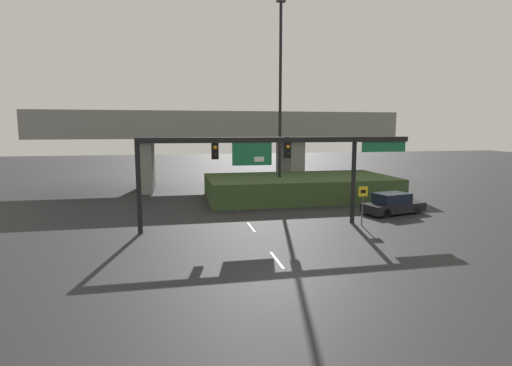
# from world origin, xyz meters

# --- Properties ---
(ground_plane) EXTENTS (160.00, 160.00, 0.00)m
(ground_plane) POSITION_xyz_m (0.00, 0.00, 0.00)
(ground_plane) COLOR #262628
(lane_markings) EXTENTS (0.14, 21.28, 0.01)m
(lane_markings) POSITION_xyz_m (0.00, 11.82, 0.00)
(lane_markings) COLOR silver
(lane_markings) RESTS_ON ground
(signal_gantry) EXTENTS (16.81, 0.44, 5.49)m
(signal_gantry) POSITION_xyz_m (1.30, 8.44, 4.50)
(signal_gantry) COLOR black
(signal_gantry) RESTS_ON ground
(speed_limit_sign) EXTENTS (0.60, 0.11, 2.51)m
(speed_limit_sign) POSITION_xyz_m (6.82, 7.64, 1.63)
(speed_limit_sign) COLOR #4C4C4C
(speed_limit_sign) RESTS_ON ground
(highway_light_pole_near) EXTENTS (0.70, 0.36, 16.27)m
(highway_light_pole_near) POSITION_xyz_m (4.17, 17.66, 8.51)
(highway_light_pole_near) COLOR black
(highway_light_pole_near) RESTS_ON ground
(overpass_bridge) EXTENTS (34.21, 7.45, 7.58)m
(overpass_bridge) POSITION_xyz_m (-0.00, 25.22, 5.35)
(overpass_bridge) COLOR gray
(overpass_bridge) RESTS_ON ground
(grass_embankment) EXTENTS (15.84, 8.08, 1.89)m
(grass_embankment) POSITION_xyz_m (6.04, 17.95, 0.95)
(grass_embankment) COLOR #384C28
(grass_embankment) RESTS_ON ground
(parked_sedan_near_right) EXTENTS (4.77, 2.79, 1.49)m
(parked_sedan_near_right) POSITION_xyz_m (10.55, 10.46, 0.69)
(parked_sedan_near_right) COLOR black
(parked_sedan_near_right) RESTS_ON ground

